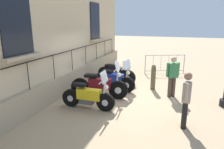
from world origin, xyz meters
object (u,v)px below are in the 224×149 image
object	(u,v)px
motorcycle_blue	(114,80)
pedestrian_walking	(186,97)
motorcycle_black	(116,73)
motorcycle_maroon	(99,86)
pedestrian_standing	(173,75)
crowd_barrier	(165,63)
bollard	(153,77)
motorcycle_yellow	(88,97)

from	to	relation	value
motorcycle_blue	pedestrian_walking	world-z (taller)	pedestrian_walking
motorcycle_blue	motorcycle_black	xyz separation A→B (m)	(-0.22, 1.06, 0.00)
motorcycle_black	pedestrian_walking	world-z (taller)	pedestrian_walking
motorcycle_black	motorcycle_maroon	bearing A→B (deg)	-90.46
motorcycle_maroon	pedestrian_standing	bearing A→B (deg)	19.95
pedestrian_walking	motorcycle_maroon	bearing A→B (deg)	156.15
crowd_barrier	pedestrian_standing	world-z (taller)	pedestrian_standing
bollard	pedestrian_standing	distance (m)	1.06
pedestrian_standing	motorcycle_yellow	bearing A→B (deg)	-141.92
pedestrian_standing	pedestrian_walking	world-z (taller)	pedestrian_standing
motorcycle_maroon	bollard	size ratio (longest dim) A/B	2.05
motorcycle_maroon	bollard	world-z (taller)	motorcycle_maroon
motorcycle_black	crowd_barrier	bearing A→B (deg)	50.29
crowd_barrier	motorcycle_yellow	bearing A→B (deg)	-109.86
crowd_barrier	bollard	size ratio (longest dim) A/B	1.91
pedestrian_standing	pedestrian_walking	bearing A→B (deg)	-78.96
motorcycle_yellow	crowd_barrier	world-z (taller)	motorcycle_yellow
pedestrian_walking	motorcycle_yellow	bearing A→B (deg)	174.67
bollard	pedestrian_walking	xyz separation A→B (m)	(1.23, -2.92, 0.33)
crowd_barrier	bollard	xyz separation A→B (m)	(-0.24, -2.95, -0.02)
motorcycle_blue	crowd_barrier	xyz separation A→B (m)	(1.82, 3.52, 0.13)
crowd_barrier	bollard	bearing A→B (deg)	-94.75
motorcycle_yellow	pedestrian_walking	bearing A→B (deg)	-5.33
motorcycle_maroon	pedestrian_walking	xyz separation A→B (m)	(3.04, -1.34, 0.41)
motorcycle_yellow	motorcycle_maroon	world-z (taller)	motorcycle_maroon
motorcycle_maroon	crowd_barrier	world-z (taller)	motorcycle_maroon
motorcycle_yellow	motorcycle_blue	distance (m)	2.08
pedestrian_standing	bollard	bearing A→B (deg)	141.03
motorcycle_yellow	pedestrian_standing	size ratio (longest dim) A/B	1.18
bollard	pedestrian_walking	bearing A→B (deg)	-67.15
motorcycle_blue	bollard	xyz separation A→B (m)	(1.57, 0.57, 0.11)
motorcycle_blue	motorcycle_yellow	bearing A→B (deg)	-95.60
motorcycle_black	crowd_barrier	world-z (taller)	crowd_barrier
motorcycle_blue	motorcycle_black	bearing A→B (deg)	101.78
motorcycle_maroon	motorcycle_blue	bearing A→B (deg)	76.71
pedestrian_standing	motorcycle_black	bearing A→B (deg)	156.31
motorcycle_yellow	motorcycle_black	xyz separation A→B (m)	(-0.02, 3.14, 0.01)
crowd_barrier	bollard	world-z (taller)	bollard
pedestrian_standing	pedestrian_walking	size ratio (longest dim) A/B	1.00
pedestrian_walking	crowd_barrier	bearing A→B (deg)	99.54
motorcycle_black	crowd_barrier	distance (m)	3.19
crowd_barrier	pedestrian_walking	distance (m)	5.96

